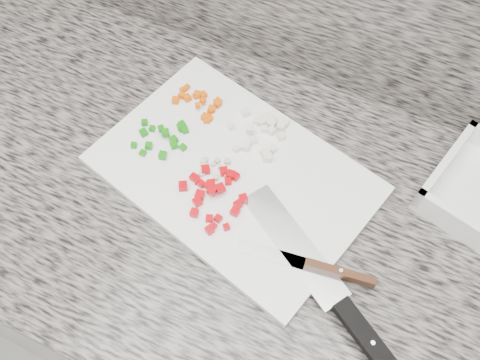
# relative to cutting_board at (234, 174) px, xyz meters

# --- Properties ---
(cabinet) EXTENTS (3.92, 0.62, 0.86)m
(cabinet) POSITION_rel_cutting_board_xyz_m (0.03, -0.04, -0.48)
(cabinet) COLOR silver
(cabinet) RESTS_ON ground
(countertop) EXTENTS (3.96, 0.64, 0.04)m
(countertop) POSITION_rel_cutting_board_xyz_m (0.03, -0.04, -0.03)
(countertop) COLOR slate
(countertop) RESTS_ON cabinet
(cutting_board) EXTENTS (0.49, 0.39, 0.01)m
(cutting_board) POSITION_rel_cutting_board_xyz_m (0.00, 0.00, 0.00)
(cutting_board) COLOR white
(cutting_board) RESTS_ON countertop
(carrot_pile) EXTENTS (0.08, 0.06, 0.02)m
(carrot_pile) POSITION_rel_cutting_board_xyz_m (-0.11, 0.10, 0.01)
(carrot_pile) COLOR #E55804
(carrot_pile) RESTS_ON cutting_board
(onion_pile) EXTENTS (0.10, 0.10, 0.02)m
(onion_pile) POSITION_rel_cutting_board_xyz_m (0.01, 0.09, 0.01)
(onion_pile) COLOR silver
(onion_pile) RESTS_ON cutting_board
(green_pepper_pile) EXTENTS (0.10, 0.09, 0.02)m
(green_pepper_pile) POSITION_rel_cutting_board_xyz_m (-0.13, 0.01, 0.01)
(green_pepper_pile) COLOR #147E0B
(green_pepper_pile) RESTS_ON cutting_board
(red_pepper_pile) EXTENTS (0.11, 0.12, 0.02)m
(red_pepper_pile) POSITION_rel_cutting_board_xyz_m (-0.01, -0.05, 0.01)
(red_pepper_pile) COLOR #C20209
(red_pepper_pile) RESTS_ON cutting_board
(garlic_pile) EXTENTS (0.05, 0.05, 0.01)m
(garlic_pile) POSITION_rel_cutting_board_xyz_m (-0.03, -0.01, 0.01)
(garlic_pile) COLOR beige
(garlic_pile) RESTS_ON cutting_board
(chef_knife) EXTENTS (0.32, 0.22, 0.02)m
(chef_knife) POSITION_rel_cutting_board_xyz_m (0.24, -0.14, 0.01)
(chef_knife) COLOR silver
(chef_knife) RESTS_ON cutting_board
(paring_knife) EXTENTS (0.21, 0.04, 0.02)m
(paring_knife) POSITION_rel_cutting_board_xyz_m (0.19, -0.10, 0.01)
(paring_knife) COLOR silver
(paring_knife) RESTS_ON cutting_board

